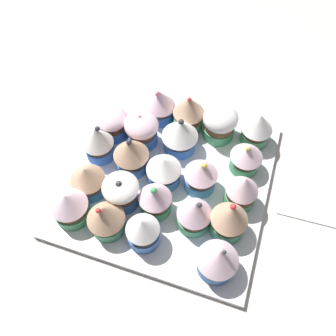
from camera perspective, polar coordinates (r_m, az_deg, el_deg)
The scene contains 25 objects.
ground_plane at distance 67.10cm, azimuth 0.00°, elevation -2.56°, with size 180.00×180.00×3.00cm, color beige.
baking_tray at distance 65.27cm, azimuth 0.00°, elevation -1.66°, with size 35.57×35.57×1.20cm.
cupcake_0 at distance 60.40cm, azimuth -15.48°, elevation -5.82°, with size 6.20×6.20×6.77cm.
cupcake_1 at distance 57.72cm, azimuth -9.94°, elevation -7.81°, with size 6.19×6.19×7.61cm.
cupcake_2 at distance 56.46cm, azimuth -3.77°, elevation -10.01°, with size 5.40×5.40×7.02cm.
cupcake_3 at distance 54.97cm, azimuth 7.96°, elevation -14.25°, with size 6.41×6.41×7.58cm.
cupcake_4 at distance 62.19cm, azimuth -12.72°, elevation -1.77°, with size 6.05×6.05×6.57cm.
cupcake_5 at distance 59.71cm, azimuth -7.46°, elevation -3.80°, with size 6.15×6.15×7.06cm.
cupcake_6 at distance 58.41cm, azimuth -1.87°, elevation -4.94°, with size 5.53×5.53×7.70cm.
cupcake_7 at distance 57.46cm, azimuth 4.25°, elevation -7.26°, with size 5.71×5.71×7.57cm.
cupcake_8 at distance 57.35cm, azimuth 9.80°, elevation -8.00°, with size 5.98×5.98×8.28cm.
cupcake_9 at distance 65.38cm, azimuth -11.16°, elevation 4.07°, with size 5.68×5.68×7.82cm.
cupcake_10 at distance 62.82cm, azimuth -5.86°, elevation 2.38°, with size 6.31×6.31×8.21cm.
cupcake_11 at distance 61.64cm, azimuth -0.67°, elevation -0.28°, with size 6.14×6.14×6.45cm.
cupcake_12 at distance 60.95cm, azimuth 5.28°, elevation -1.10°, with size 5.82×5.82×7.40cm.
cupcake_13 at distance 60.37cm, azimuth 11.77°, elevation -3.49°, with size 5.41×5.41×7.44cm.
cupcake_14 at distance 68.48cm, azimuth -8.86°, elevation 7.14°, with size 5.94×5.94×6.22cm.
cupcake_15 at distance 66.49cm, azimuth -4.21°, elevation 6.12°, with size 6.33×6.33×7.02cm.
cupcake_16 at distance 65.13cm, azimuth 2.14°, elevation 5.26°, with size 6.71×6.71×7.73cm.
cupcake_17 at distance 64.45cm, azimuth 12.41°, elevation 1.76°, with size 5.75×5.75×6.79cm.
cupcake_18 at distance 69.76cm, azimuth -1.24°, elevation 10.07°, with size 5.85×5.85×7.71cm.
cupcake_19 at distance 68.39cm, azimuth 3.58°, elevation 8.82°, with size 6.01×6.01×8.14cm.
cupcake_20 at distance 67.99cm, azimuth 8.29°, elevation 7.23°, with size 6.60×6.60×7.04cm.
cupcake_21 at distance 68.20cm, azimuth 14.08°, elevation 6.25°, with size 5.76×5.76×7.35cm.
napkin at distance 69.64cm, azimuth 23.83°, elevation -4.32°, with size 15.83×10.83×0.60cm, color white.
Camera 1 is at (10.33, -31.06, 57.08)cm, focal length 38.11 mm.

